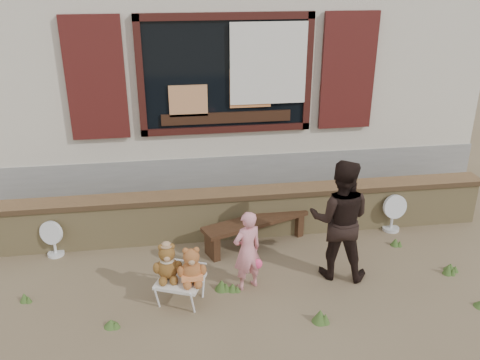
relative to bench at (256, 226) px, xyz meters
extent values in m
plane|color=brown|center=(-0.23, -0.69, -0.28)|extent=(80.00, 80.00, 0.00)
cube|color=#B9AA95|center=(-0.23, 3.81, 2.12)|extent=(8.00, 5.00, 3.20)
cube|color=gray|center=(-0.23, 3.81, 0.12)|extent=(8.04, 5.04, 0.80)
cube|color=black|center=(-0.23, 1.28, 1.77)|extent=(2.30, 0.04, 1.50)
cube|color=#36130F|center=(-0.23, 1.26, 2.57)|extent=(2.50, 0.08, 0.10)
cube|color=#36130F|center=(-0.23, 1.26, 0.97)|extent=(2.50, 0.08, 0.10)
cube|color=#36130F|center=(-1.43, 1.26, 1.77)|extent=(0.10, 0.08, 1.70)
cube|color=#36130F|center=(0.97, 1.26, 1.77)|extent=(0.10, 0.08, 1.70)
cube|color=#3A140F|center=(-2.03, 1.25, 1.77)|extent=(0.80, 0.07, 1.70)
cube|color=#3A140F|center=(1.57, 1.25, 1.77)|extent=(0.80, 0.07, 1.70)
cube|color=white|center=(0.37, 1.21, 1.92)|extent=(1.10, 0.02, 1.15)
cube|color=black|center=(-0.23, 1.25, 1.15)|extent=(1.90, 0.06, 0.16)
cube|color=tan|center=(-0.78, 1.25, 1.42)|extent=(0.55, 0.06, 0.45)
cube|color=#E08447|center=(0.12, 1.25, 1.57)|extent=(0.60, 0.06, 0.55)
cube|color=tan|center=(-0.23, 0.31, 0.02)|extent=(7.00, 0.30, 0.60)
cube|color=brown|center=(-0.23, 0.31, 0.35)|extent=(7.10, 0.36, 0.07)
cube|color=#321E11|center=(0.00, 0.00, 0.07)|extent=(1.50, 0.82, 0.06)
cube|color=#321E11|center=(-0.61, -0.23, -0.12)|extent=(0.19, 0.29, 0.32)
cube|color=#321E11|center=(0.61, 0.23, -0.12)|extent=(0.19, 0.29, 0.32)
cube|color=silver|center=(-1.05, -1.13, 0.00)|extent=(0.61, 0.58, 0.04)
cylinder|color=silver|center=(-1.31, -1.22, -0.15)|extent=(0.03, 0.03, 0.26)
cylinder|color=silver|center=(-0.93, -1.38, -0.15)|extent=(0.03, 0.03, 0.26)
cylinder|color=silver|center=(-1.17, -0.88, -0.15)|extent=(0.03, 0.03, 0.26)
cylinder|color=silver|center=(-0.79, -1.04, -0.15)|extent=(0.03, 0.03, 0.26)
imported|color=pink|center=(-0.27, -0.95, 0.21)|extent=(0.42, 0.35, 0.98)
imported|color=black|center=(0.85, -0.84, 0.47)|extent=(0.87, 0.78, 1.49)
cylinder|color=white|center=(-2.63, 0.11, -0.26)|extent=(0.21, 0.21, 0.04)
cylinder|color=white|center=(-2.63, 0.11, -0.12)|extent=(0.03, 0.03, 0.27)
cylinder|color=white|center=(-2.63, 0.11, 0.07)|extent=(0.32, 0.21, 0.31)
cylinder|color=silver|center=(1.98, 0.11, -0.26)|extent=(0.23, 0.23, 0.04)
cylinder|color=silver|center=(1.98, 0.11, -0.11)|extent=(0.04, 0.04, 0.30)
cylinder|color=silver|center=(1.98, 0.11, 0.11)|extent=(0.35, 0.14, 0.35)
cone|color=#3E5D25|center=(-0.45, -1.00, -0.23)|extent=(0.13, 0.13, 0.09)
cone|color=#3E5D25|center=(0.39, -1.69, -0.20)|extent=(0.17, 0.17, 0.15)
cone|color=#3E5D25|center=(-1.79, -1.44, -0.23)|extent=(0.16, 0.16, 0.09)
cone|color=#3E5D25|center=(2.28, -0.98, -0.23)|extent=(0.15, 0.15, 0.10)
cone|color=#3E5D25|center=(2.21, -1.05, -0.21)|extent=(0.12, 0.12, 0.14)
cone|color=#3E5D25|center=(-2.79, -0.86, -0.22)|extent=(0.11, 0.11, 0.11)
cone|color=#3E5D25|center=(1.86, -0.31, -0.22)|extent=(0.12, 0.12, 0.11)
cone|color=#3E5D25|center=(-0.57, -0.96, -0.21)|extent=(0.17, 0.17, 0.13)
camera|label=1|loc=(-1.09, -5.89, 3.24)|focal=38.00mm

